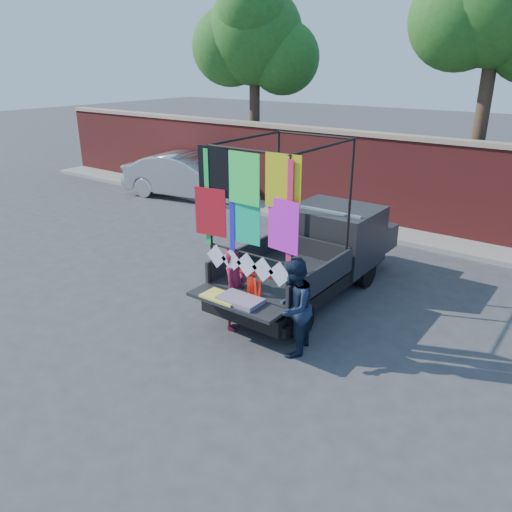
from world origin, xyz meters
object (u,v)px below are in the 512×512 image
Objects in this scene: sedan at (188,176)px; man at (293,307)px; pickup_truck at (322,251)px; woman at (235,289)px.

man is (8.36, -6.27, 0.07)m from sedan.
sedan is at bearing 153.17° from pickup_truck.
man reaches higher than woman.
sedan is 10.45m from man.
pickup_truck is at bearing -174.66° from man.
man is at bearing -106.25° from woman.
man reaches higher than sedan.
pickup_truck is 2.67m from man.
sedan is at bearing 36.92° from woman.
woman is (-0.35, -2.42, -0.06)m from pickup_truck.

